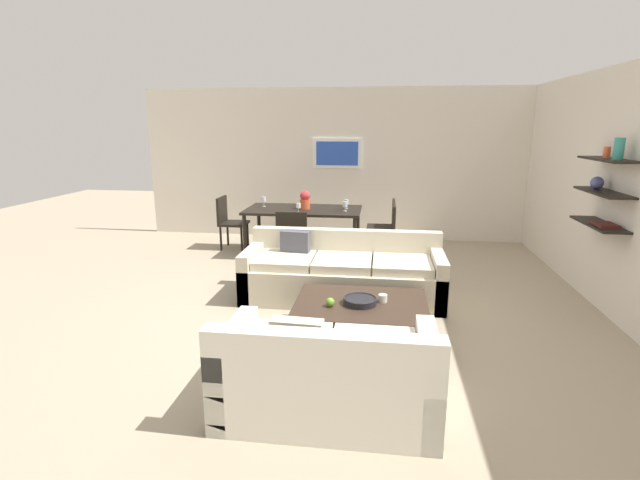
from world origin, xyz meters
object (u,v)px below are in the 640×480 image
object	(u,v)px
loveseat_white	(328,375)
dining_chair_left_far	(229,219)
dining_chair_foot	(293,237)
wine_glass_right_far	(346,202)
coffee_table	(361,321)
wine_glass_right_near	(345,205)
wine_glass_left_far	(264,200)
dining_table	(303,213)
dining_chair_right_far	(386,223)
centerpiece_vase	(305,200)
decorative_bowl	(360,300)
candle_jar	(383,298)
apple_on_coffee_table	(330,302)
wine_glass_foot	(299,206)
dining_chair_right_near	(386,229)
sofa_beige	(342,275)

from	to	relation	value
loveseat_white	dining_chair_left_far	size ratio (longest dim) A/B	1.78
dining_chair_foot	wine_glass_right_far	size ratio (longest dim) A/B	6.17
coffee_table	wine_glass_right_near	world-z (taller)	wine_glass_right_near
loveseat_white	wine_glass_left_far	xyz separation A→B (m)	(-1.57, 4.39, 0.57)
dining_table	wine_glass_right_near	world-z (taller)	wine_glass_right_near
loveseat_white	dining_table	xyz separation A→B (m)	(-0.89, 4.27, 0.39)
dining_chair_right_far	centerpiece_vase	size ratio (longest dim) A/B	3.03
loveseat_white	wine_glass_right_far	world-z (taller)	wine_glass_right_far
decorative_bowl	dining_chair_right_far	distance (m)	3.29
decorative_bowl	wine_glass_right_near	bearing A→B (deg)	97.52
loveseat_white	wine_glass_left_far	distance (m)	4.70
dining_chair_left_far	centerpiece_vase	world-z (taller)	centerpiece_vase
candle_jar	apple_on_coffee_table	size ratio (longest dim) A/B	1.01
wine_glass_foot	dining_table	bearing A→B (deg)	90.00
coffee_table	dining_chair_right_far	bearing A→B (deg)	85.67
coffee_table	wine_glass_left_far	world-z (taller)	wine_glass_left_far
coffee_table	wine_glass_foot	world-z (taller)	wine_glass_foot
dining_table	wine_glass_left_far	world-z (taller)	wine_glass_left_far
dining_chair_left_far	wine_glass_foot	xyz separation A→B (m)	(1.32, -0.65, 0.36)
dining_table	dining_chair_left_far	distance (m)	1.35
coffee_table	candle_jar	distance (m)	0.31
dining_chair_right_far	dining_chair_right_near	bearing A→B (deg)	-90.00
sofa_beige	dining_chair_left_far	xyz separation A→B (m)	(-2.12, 2.13, 0.21)
dining_chair_right_far	wine_glass_right_far	xyz separation A→B (m)	(-0.64, -0.10, 0.35)
centerpiece_vase	sofa_beige	bearing A→B (deg)	-67.98
apple_on_coffee_table	wine_glass_left_far	xyz separation A→B (m)	(-1.47, 3.28, 0.44)
candle_jar	wine_glass_left_far	distance (m)	3.69
sofa_beige	wine_glass_left_far	distance (m)	2.57
apple_on_coffee_table	wine_glass_foot	size ratio (longest dim) A/B	0.54
dining_chair_left_far	coffee_table	bearing A→B (deg)	-53.57
dining_table	wine_glass_left_far	xyz separation A→B (m)	(-0.68, 0.12, 0.18)
coffee_table	dining_chair_left_far	distance (m)	4.04
dining_chair_left_far	dining_chair_right_near	size ratio (longest dim) A/B	1.00
dining_table	centerpiece_vase	distance (m)	0.21
loveseat_white	dining_table	bearing A→B (deg)	101.83
candle_jar	wine_glass_right_near	world-z (taller)	wine_glass_right_near
dining_chair_right_far	dining_chair_left_far	size ratio (longest dim) A/B	1.00
dining_chair_left_far	wine_glass_right_near	xyz separation A→B (m)	(2.00, -0.34, 0.35)
coffee_table	wine_glass_right_far	size ratio (longest dim) A/B	8.97
centerpiece_vase	wine_glass_foot	bearing A→B (deg)	-93.95
wine_glass_right_near	wine_glass_right_far	bearing A→B (deg)	90.00
sofa_beige	wine_glass_foot	world-z (taller)	wine_glass_foot
dining_chair_right_far	dining_chair_foot	distance (m)	1.73
sofa_beige	wine_glass_right_near	world-z (taller)	wine_glass_right_near
sofa_beige	candle_jar	bearing A→B (deg)	-65.57
dining_chair_left_far	centerpiece_vase	xyz separation A→B (m)	(1.35, -0.23, 0.39)
dining_table	dining_chair_foot	distance (m)	0.91
dining_chair_right_far	wine_glass_right_far	size ratio (longest dim) A/B	6.17
candle_jar	dining_chair_right_near	world-z (taller)	dining_chair_right_near
loveseat_white	dining_chair_foot	world-z (taller)	dining_chair_foot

